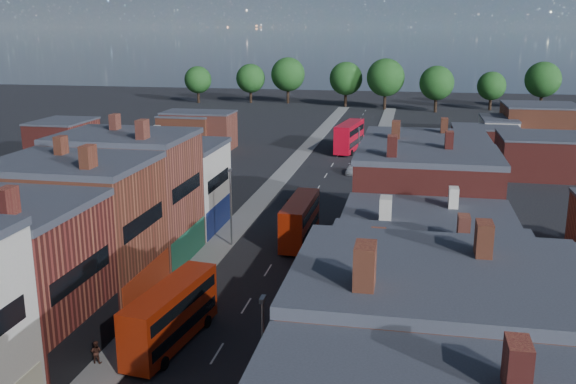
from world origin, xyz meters
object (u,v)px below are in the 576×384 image
at_px(car_1, 277,336).
at_px(car_2, 299,198).
at_px(car_3, 352,170).
at_px(ped_1, 96,352).
at_px(bus_0, 171,314).
at_px(bus_2, 349,136).
at_px(ped_3, 317,344).
at_px(bus_1, 300,219).

distance_m(car_1, car_2, 37.62).
relative_size(car_1, car_3, 0.80).
distance_m(car_1, ped_1, 12.42).
distance_m(bus_0, bus_2, 75.80).
relative_size(bus_2, car_1, 3.59).
xyz_separation_m(bus_2, ped_3, (5.41, -75.68, -1.75)).
bearing_deg(bus_0, ped_3, 7.29).
height_order(bus_0, car_1, bus_0).
distance_m(car_3, ped_3, 57.63).
xyz_separation_m(car_3, ped_1, (-11.30, -61.06, 0.28)).
bearing_deg(car_1, car_3, 87.51).
xyz_separation_m(bus_2, car_1, (2.27, -74.00, -2.26)).
bearing_deg(bus_1, car_3, 86.81).
height_order(car_1, car_3, car_3).
height_order(bus_2, ped_3, bus_2).
xyz_separation_m(car_1, car_2, (-5.01, 37.28, 0.12)).
xyz_separation_m(bus_0, bus_1, (5.00, 23.95, 0.08)).
height_order(car_2, ped_3, ped_3).
distance_m(bus_2, car_1, 74.07).
xyz_separation_m(bus_1, bus_2, (0.00, 51.68, 0.36)).
height_order(bus_1, bus_2, bus_2).
bearing_deg(car_1, bus_0, -169.84).
bearing_deg(bus_2, ped_3, -78.32).
bearing_deg(car_2, bus_2, 91.84).
distance_m(car_2, ped_1, 42.94).
bearing_deg(bus_0, car_2, 94.25).
xyz_separation_m(ped_1, ped_3, (14.41, 3.52, 0.17)).
xyz_separation_m(bus_1, ped_3, (5.41, -24.00, -1.39)).
relative_size(bus_1, car_2, 2.15).
distance_m(bus_0, car_2, 39.01).
distance_m(bus_0, ped_3, 10.49).
bearing_deg(car_2, bus_0, -87.23).
bearing_deg(car_3, bus_0, -97.32).
relative_size(ped_1, ped_3, 0.82).
relative_size(car_3, ped_1, 2.75).
bearing_deg(bus_0, ped_1, -130.68).
bearing_deg(ped_3, car_1, 73.35).
bearing_deg(bus_1, car_2, 101.09).
distance_m(bus_1, bus_2, 51.68).
xyz_separation_m(car_2, car_3, (5.04, 18.58, -0.06)).
bearing_deg(car_3, bus_2, 97.14).
distance_m(car_1, ped_3, 3.60).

